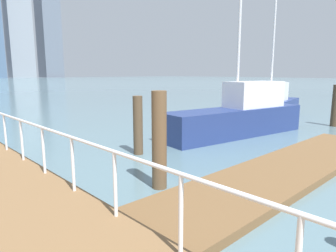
# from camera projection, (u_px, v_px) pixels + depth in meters

# --- Properties ---
(ground_plane) EXTENTS (300.00, 300.00, 0.00)m
(ground_plane) POSITION_uv_depth(u_px,v_px,m) (68.00, 135.00, 13.05)
(ground_plane) COLOR slate
(floating_dock) EXTENTS (10.86, 2.00, 0.18)m
(floating_dock) POSITION_uv_depth(u_px,v_px,m) (285.00, 170.00, 8.03)
(floating_dock) COLOR brown
(floating_dock) RESTS_ON ground_plane
(boardwalk_railing) EXTENTS (0.06, 30.02, 1.08)m
(boardwalk_railing) POSITION_uv_depth(u_px,v_px,m) (144.00, 178.00, 4.14)
(boardwalk_railing) COLOR white
(boardwalk_railing) RESTS_ON boardwalk
(dock_piling_2) EXTENTS (0.34, 0.34, 2.25)m
(dock_piling_2) POSITION_uv_depth(u_px,v_px,m) (159.00, 140.00, 6.85)
(dock_piling_2) COLOR brown
(dock_piling_2) RESTS_ON ground_plane
(dock_piling_3) EXTENTS (0.34, 0.34, 2.05)m
(dock_piling_3) POSITION_uv_depth(u_px,v_px,m) (335.00, 106.00, 14.92)
(dock_piling_3) COLOR #473826
(dock_piling_3) RESTS_ON ground_plane
(dock_piling_4) EXTENTS (0.31, 0.31, 1.91)m
(dock_piling_4) POSITION_uv_depth(u_px,v_px,m) (138.00, 125.00, 9.78)
(dock_piling_4) COLOR brown
(dock_piling_4) RESTS_ON ground_plane
(moored_boat_0) EXTENTS (5.43, 3.19, 8.94)m
(moored_boat_0) POSITION_uv_depth(u_px,v_px,m) (270.00, 105.00, 17.79)
(moored_boat_0) COLOR navy
(moored_boat_0) RESTS_ON ground_plane
(moored_boat_2) EXTENTS (7.06, 2.50, 9.55)m
(moored_boat_2) POSITION_uv_depth(u_px,v_px,m) (240.00, 115.00, 12.89)
(moored_boat_2) COLOR navy
(moored_boat_2) RESTS_ON ground_plane
(skyline_tower_4) EXTENTS (11.86, 7.68, 42.99)m
(skyline_tower_4) POSITION_uv_depth(u_px,v_px,m) (19.00, 34.00, 151.20)
(skyline_tower_4) COLOR #8C939E
(skyline_tower_4) RESTS_ON ground_plane
(skyline_tower_5) EXTENTS (10.44, 13.49, 47.55)m
(skyline_tower_5) POSITION_uv_depth(u_px,v_px,m) (49.00, 33.00, 166.36)
(skyline_tower_5) COLOR slate
(skyline_tower_5) RESTS_ON ground_plane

